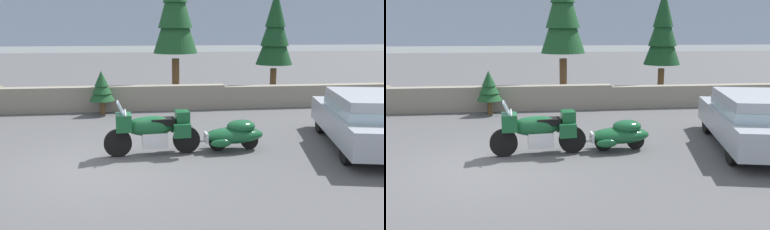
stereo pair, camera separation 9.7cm
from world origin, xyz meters
The scene contains 9 objects.
ground_plane centered at (0.00, 0.00, 0.00)m, with size 80.00×80.00×0.00m, color #4C4C4F.
stone_guard_wall centered at (-1.01, 6.37, 0.45)m, with size 24.00×0.60×0.94m.
distant_ridgeline centered at (0.00, 96.37, 8.00)m, with size 240.00×80.00×16.00m, color #99A8BF.
touring_motorcycle centered at (1.18, 0.89, 0.62)m, with size 2.31×0.83×1.33m.
car_shaped_trailer centered at (3.22, 1.02, 0.41)m, with size 2.22×0.82×0.76m.
sedan_at_right_edge centered at (6.55, 0.79, 0.77)m, with size 2.75×4.79×1.41m.
pine_tree_tall centered at (2.36, 8.17, 3.76)m, with size 1.80×1.80×6.00m.
pine_tree_secondary centered at (6.40, 7.82, 2.85)m, with size 1.50×1.50×4.56m.
pine_sapling_near centered at (-0.42, 5.69, 0.96)m, with size 0.88×0.88×1.54m.
Camera 2 is at (1.06, -8.69, 3.05)m, focal length 38.46 mm.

